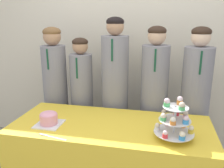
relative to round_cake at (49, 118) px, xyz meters
The scene contains 10 objects.
wall_back 1.41m from the round_cake, 66.16° to the left, with size 9.00×0.06×2.70m.
table 0.68m from the round_cake, 13.44° to the left, with size 1.74×0.74×0.73m.
round_cake is the anchor object (origin of this frame).
cake_knife 0.22m from the round_cake, 65.39° to the right, with size 0.25×0.07×0.01m.
cupcake_stand 1.05m from the round_cake, ahead, with size 0.30×0.30×0.32m.
student_0 0.74m from the round_cake, 110.67° to the left, with size 0.27×0.28×1.53m.
student_1 0.70m from the round_cake, 85.25° to the left, with size 0.25×0.26×1.42m.
student_2 0.82m from the round_cake, 57.62° to the left, with size 0.29×0.29×1.64m.
student_3 1.11m from the round_cake, 38.83° to the left, with size 0.28×0.29×1.55m.
student_4 1.45m from the round_cake, 28.54° to the left, with size 0.29×0.30×1.55m.
Camera 1 is at (0.41, -1.48, 1.63)m, focal length 38.00 mm.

